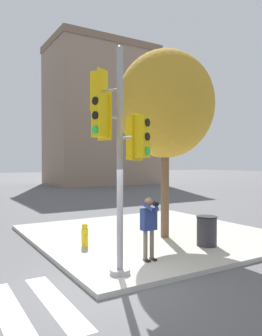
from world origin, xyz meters
The scene contains 8 objects.
ground_plane centered at (0.00, 0.00, 0.00)m, with size 160.00×160.00×0.00m, color #5B5B5E.
sidewalk_corner centered at (3.50, 3.50, 0.06)m, with size 8.00×8.00×0.12m.
traffic_signal_pole centered at (0.42, 0.28, 3.20)m, with size 1.47×1.39×5.15m.
person_photographer centered at (1.58, 0.80, 1.11)m, with size 0.50×0.53×1.63m.
street_tree centered at (3.53, 2.71, 4.59)m, with size 3.28×3.28×6.29m.
fire_hydrant centered at (0.70, 2.94, 0.47)m, with size 0.20×0.26×0.69m.
trash_bin centered at (3.91, 1.12, 0.57)m, with size 0.63×0.63×0.90m.
building_right centered at (14.33, 29.98, 8.38)m, with size 12.42×8.42×16.72m.
Camera 1 is at (-3.16, -6.16, 2.66)m, focal length 35.00 mm.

